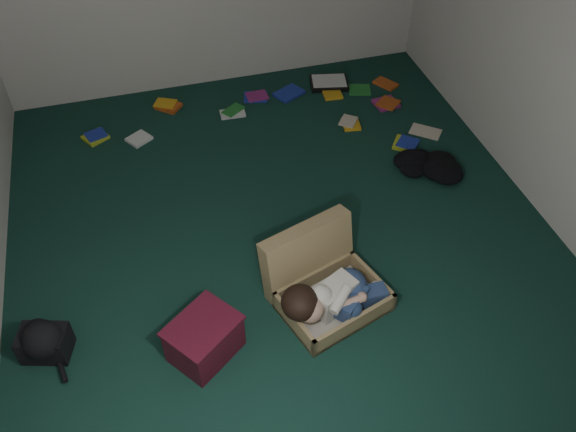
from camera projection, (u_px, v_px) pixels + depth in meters
floor at (283, 235)px, 4.59m from camera, size 4.50×4.50×0.00m
wall_front at (452, 428)px, 2.14m from camera, size 4.50×0.00×4.50m
wall_right at (569, 42)px, 4.07m from camera, size 0.00×4.50×4.50m
suitcase at (322, 281)px, 4.09m from camera, size 0.84×0.83×0.50m
person at (332, 297)px, 3.94m from camera, size 0.75×0.38×0.31m
maroon_bin at (204, 339)px, 3.76m from camera, size 0.54×0.52×0.29m
backpack at (45, 342)px, 3.79m from camera, size 0.44×0.39×0.22m
clothing_pile at (429, 165)px, 5.07m from camera, size 0.50×0.44×0.14m
paper_tray at (329, 83)px, 6.04m from camera, size 0.42×0.35×0.05m
book_scatter at (295, 111)px, 5.72m from camera, size 3.08×1.40×0.02m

